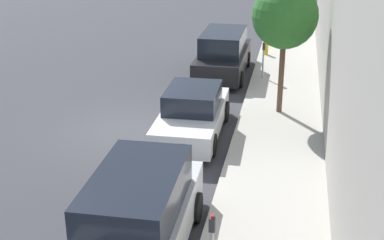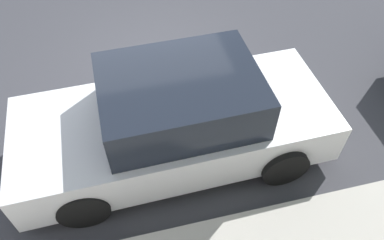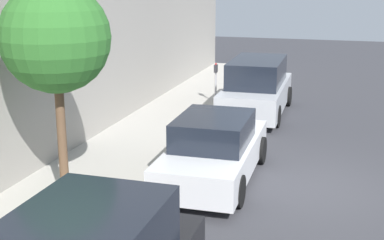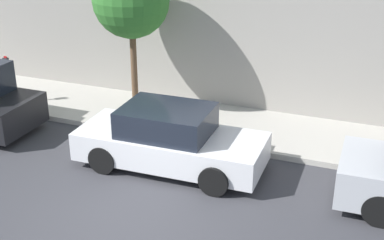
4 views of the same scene
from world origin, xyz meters
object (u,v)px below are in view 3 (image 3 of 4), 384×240
at_px(parking_meter_near, 216,78).
at_px(street_tree, 55,39).
at_px(parked_minivan_nearest, 257,88).
at_px(parked_sedan_second, 214,150).

bearing_deg(parking_meter_near, street_tree, 84.78).
relative_size(parked_minivan_nearest, parking_meter_near, 3.44).
xyz_separation_m(parking_meter_near, street_tree, (0.85, 9.34, 2.41)).
bearing_deg(street_tree, parked_minivan_nearest, -105.95).
bearing_deg(street_tree, parked_sedan_second, -139.26).
relative_size(parked_minivan_nearest, parked_sedan_second, 1.09).
relative_size(parked_sedan_second, parking_meter_near, 3.16).
height_order(parked_minivan_nearest, parking_meter_near, parked_minivan_nearest).
relative_size(parking_meter_near, street_tree, 0.33).
height_order(parked_sedan_second, street_tree, street_tree).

